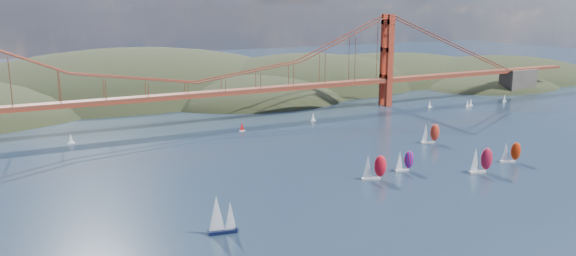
# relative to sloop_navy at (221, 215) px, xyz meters

# --- Properties ---
(headlands) EXTENTS (725.00, 225.00, 96.00)m
(headlands) POSITION_rel_sloop_navy_xyz_m (82.80, 236.74, -17.90)
(headlands) COLOR black
(headlands) RESTS_ON ground
(bridge) EXTENTS (552.00, 12.00, 55.00)m
(bridge) POSITION_rel_sloop_navy_xyz_m (36.11, 138.46, 26.79)
(bridge) COLOR brown
(bridge) RESTS_ON ground
(sloop_navy) EXTENTS (8.23, 5.12, 12.33)m
(sloop_navy) POSITION_rel_sloop_navy_xyz_m (0.00, 0.00, 0.00)
(sloop_navy) COLOR black
(sloop_navy) RESTS_ON ground
(racer_0) EXTENTS (9.12, 5.95, 10.19)m
(racer_0) POSITION_rel_sloop_navy_xyz_m (65.42, 20.40, -0.63)
(racer_0) COLOR white
(racer_0) RESTS_ON ground
(racer_1) EXTENTS (9.60, 5.04, 10.78)m
(racer_1) POSITION_rel_sloop_navy_xyz_m (105.66, 9.13, -0.35)
(racer_1) COLOR silver
(racer_1) RESTS_ON ground
(racer_2) EXTENTS (8.30, 5.52, 9.28)m
(racer_2) POSITION_rel_sloop_navy_xyz_m (126.77, 14.15, -1.06)
(racer_2) COLOR white
(racer_2) RESTS_ON ground
(racer_3) EXTENTS (8.92, 5.11, 10.00)m
(racer_3) POSITION_rel_sloop_navy_xyz_m (118.87, 52.49, -0.72)
(racer_3) COLOR silver
(racer_3) RESTS_ON ground
(racer_rwb) EXTENTS (7.86, 3.76, 8.86)m
(racer_rwb) POSITION_rel_sloop_navy_xyz_m (81.70, 23.75, -1.26)
(racer_rwb) COLOR silver
(racer_rwb) RESTS_ON ground
(distant_boat_3) EXTENTS (3.00, 2.00, 4.70)m
(distant_boat_3) POSITION_rel_sloop_navy_xyz_m (-25.37, 124.58, -3.03)
(distant_boat_3) COLOR silver
(distant_boat_3) RESTS_ON ground
(distant_boat_4) EXTENTS (3.00, 2.00, 4.70)m
(distant_boat_4) POSITION_rel_sloop_navy_xyz_m (177.38, 120.17, -3.03)
(distant_boat_4) COLOR silver
(distant_boat_4) RESTS_ON ground
(distant_boat_5) EXTENTS (3.00, 2.00, 4.70)m
(distant_boat_5) POSITION_rel_sloop_navy_xyz_m (198.86, 111.23, -3.03)
(distant_boat_5) COLOR silver
(distant_boat_5) RESTS_ON ground
(distant_boat_6) EXTENTS (3.00, 2.00, 4.70)m
(distant_boat_6) POSITION_rel_sloop_navy_xyz_m (203.28, 112.96, -3.03)
(distant_boat_6) COLOR silver
(distant_boat_6) RESTS_ON ground
(distant_boat_7) EXTENTS (3.00, 2.00, 4.70)m
(distant_boat_7) POSITION_rel_sloop_navy_xyz_m (233.24, 114.34, -3.03)
(distant_boat_7) COLOR silver
(distant_boat_7) RESTS_ON ground
(distant_boat_8) EXTENTS (3.00, 2.00, 4.70)m
(distant_boat_8) POSITION_rel_sloop_navy_xyz_m (95.67, 118.14, -3.03)
(distant_boat_8) COLOR silver
(distant_boat_8) RESTS_ON ground
(distant_boat_9) EXTENTS (3.00, 2.00, 4.70)m
(distant_boat_9) POSITION_rel_sloop_navy_xyz_m (52.45, 112.62, -3.03)
(distant_boat_9) COLOR silver
(distant_boat_9) RESTS_ON ground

